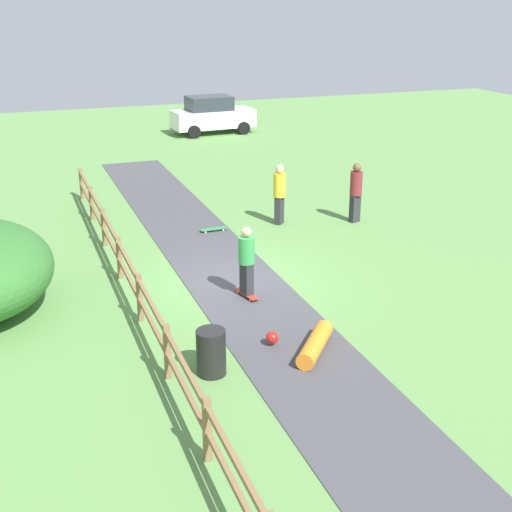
{
  "coord_description": "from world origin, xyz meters",
  "views": [
    {
      "loc": [
        -4.92,
        -14.8,
        6.66
      ],
      "look_at": [
        0.24,
        -0.9,
        1.0
      ],
      "focal_mm": 47.73,
      "sensor_mm": 36.0,
      "label": 1
    }
  ],
  "objects": [
    {
      "name": "skateboard_loose",
      "position": [
        0.67,
        3.95,
        0.09
      ],
      "size": [
        0.8,
        0.22,
        0.08
      ],
      "color": "#338C4C",
      "rests_on": "asphalt_path"
    },
    {
      "name": "wooden_fence",
      "position": [
        -2.6,
        0.0,
        0.67
      ],
      "size": [
        0.12,
        18.12,
        1.1
      ],
      "color": "olive",
      "rests_on": "ground_plane"
    },
    {
      "name": "parked_car_white",
      "position": [
        5.29,
        19.19,
        0.96
      ],
      "size": [
        4.29,
        2.18,
        1.92
      ],
      "color": "silver",
      "rests_on": "ground_plane"
    },
    {
      "name": "asphalt_path",
      "position": [
        0.0,
        0.0,
        0.01
      ],
      "size": [
        2.4,
        28.0,
        0.02
      ],
      "primitive_type": "cube",
      "color": "#47474C",
      "rests_on": "ground_plane"
    },
    {
      "name": "bystander_maroon",
      "position": [
        5.14,
        3.33,
        1.05
      ],
      "size": [
        0.48,
        0.48,
        1.88
      ],
      "color": "#2D2D33",
      "rests_on": "ground_plane"
    },
    {
      "name": "skater_fallen",
      "position": [
        0.3,
        -3.92,
        0.2
      ],
      "size": [
        1.45,
        1.42,
        0.36
      ],
      "color": "orange",
      "rests_on": "asphalt_path"
    },
    {
      "name": "bystander_yellow",
      "position": [
        2.83,
        3.98,
        1.05
      ],
      "size": [
        0.54,
        0.54,
        1.89
      ],
      "color": "#2D2D33",
      "rests_on": "ground_plane"
    },
    {
      "name": "skater_riding",
      "position": [
        -0.01,
        -0.94,
        0.98
      ],
      "size": [
        0.45,
        0.82,
        1.73
      ],
      "color": "#B23326",
      "rests_on": "asphalt_path"
    },
    {
      "name": "ground_plane",
      "position": [
        0.0,
        0.0,
        0.0
      ],
      "size": [
        60.0,
        60.0,
        0.0
      ],
      "primitive_type": "plane",
      "color": "#60934C"
    },
    {
      "name": "trash_bin",
      "position": [
        -1.8,
        -3.99,
        0.45
      ],
      "size": [
        0.56,
        0.56,
        0.9
      ],
      "primitive_type": "cylinder",
      "color": "black",
      "rests_on": "ground_plane"
    }
  ]
}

